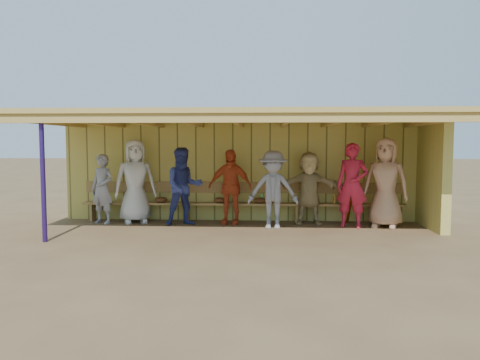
% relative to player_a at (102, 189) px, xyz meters
% --- Properties ---
extents(ground, '(90.00, 90.00, 0.00)m').
position_rel_player_a_xyz_m(ground, '(3.20, -0.64, -0.81)').
color(ground, brown).
rests_on(ground, ground).
extents(player_a, '(0.69, 0.58, 1.61)m').
position_rel_player_a_xyz_m(player_a, '(0.00, 0.00, 0.00)').
color(player_a, gray).
rests_on(player_a, ground).
extents(player_b, '(1.12, 0.93, 1.95)m').
position_rel_player_a_xyz_m(player_b, '(0.73, 0.17, 0.17)').
color(player_b, silver).
rests_on(player_b, ground).
extents(player_c, '(1.03, 0.91, 1.76)m').
position_rel_player_a_xyz_m(player_c, '(1.91, -0.09, 0.08)').
color(player_c, navy).
rests_on(player_c, ground).
extents(player_d, '(1.06, 0.55, 1.72)m').
position_rel_player_a_xyz_m(player_d, '(2.95, 0.12, 0.05)').
color(player_d, '#D14721').
rests_on(player_d, ground).
extents(player_e, '(1.13, 0.70, 1.70)m').
position_rel_player_a_xyz_m(player_e, '(3.93, -0.38, 0.04)').
color(player_e, gray).
rests_on(player_e, ground).
extents(player_f, '(1.56, 0.52, 1.67)m').
position_rel_player_a_xyz_m(player_f, '(4.76, 0.17, 0.03)').
color(player_f, tan).
rests_on(player_f, ground).
extents(player_g, '(0.78, 0.63, 1.87)m').
position_rel_player_a_xyz_m(player_g, '(5.67, -0.16, 0.13)').
color(player_g, red).
rests_on(player_g, ground).
extents(player_h, '(1.14, 0.95, 1.98)m').
position_rel_player_a_xyz_m(player_h, '(6.40, -0.15, 0.19)').
color(player_h, tan).
rests_on(player_h, ground).
extents(dugout_structure, '(8.80, 3.20, 2.50)m').
position_rel_player_a_xyz_m(dugout_structure, '(3.59, 0.05, 0.89)').
color(dugout_structure, '#C4B854').
rests_on(dugout_structure, ground).
extents(bench, '(7.60, 0.34, 0.93)m').
position_rel_player_a_xyz_m(bench, '(3.20, 0.47, -0.28)').
color(bench, '#A48146').
rests_on(bench, ground).
extents(dugout_equipment, '(5.19, 0.62, 0.80)m').
position_rel_player_a_xyz_m(dugout_equipment, '(3.11, 0.35, -0.32)').
color(dugout_equipment, '#C75F17').
rests_on(dugout_equipment, ground).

